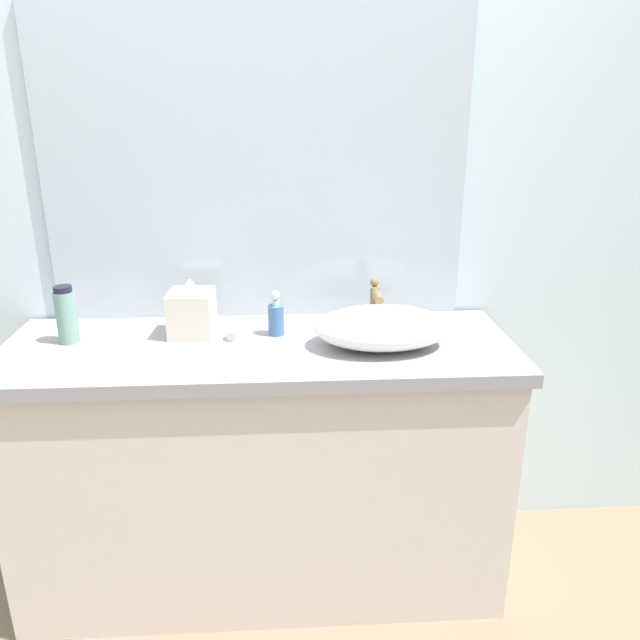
# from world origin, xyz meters

# --- Properties ---
(bathroom_wall_rear) EXTENTS (6.00, 0.06, 2.60)m
(bathroom_wall_rear) POSITION_xyz_m (0.00, 0.73, 1.30)
(bathroom_wall_rear) COLOR silver
(bathroom_wall_rear) RESTS_ON ground
(vanity_counter) EXTENTS (1.54, 0.54, 0.85)m
(vanity_counter) POSITION_xyz_m (0.03, 0.42, 0.43)
(vanity_counter) COLOR beige
(vanity_counter) RESTS_ON ground
(wall_mirror_panel) EXTENTS (1.34, 0.01, 0.98)m
(wall_mirror_panel) POSITION_xyz_m (0.03, 0.69, 1.34)
(wall_mirror_panel) COLOR #B2BCC6
(wall_mirror_panel) RESTS_ON vanity_counter
(sink_basin) EXTENTS (0.40, 0.26, 0.12)m
(sink_basin) POSITION_xyz_m (0.40, 0.38, 0.91)
(sink_basin) COLOR white
(sink_basin) RESTS_ON vanity_counter
(faucet) EXTENTS (0.03, 0.13, 0.16)m
(faucet) POSITION_xyz_m (0.40, 0.53, 0.94)
(faucet) COLOR brown
(faucet) RESTS_ON vanity_counter
(soap_dispenser) EXTENTS (0.05, 0.05, 0.14)m
(soap_dispenser) POSITION_xyz_m (0.08, 0.50, 0.91)
(soap_dispenser) COLOR #436A9B
(soap_dispenser) RESTS_ON vanity_counter
(lotion_bottle) EXTENTS (0.06, 0.06, 0.18)m
(lotion_bottle) POSITION_xyz_m (-0.54, 0.47, 0.94)
(lotion_bottle) COLOR gray
(lotion_bottle) RESTS_ON vanity_counter
(tissue_box) EXTENTS (0.14, 0.14, 0.18)m
(tissue_box) POSITION_xyz_m (-0.18, 0.51, 0.93)
(tissue_box) COLOR beige
(tissue_box) RESTS_ON vanity_counter
(candle_jar) EXTENTS (0.06, 0.06, 0.03)m
(candle_jar) POSITION_xyz_m (-0.04, 0.46, 0.87)
(candle_jar) COLOR silver
(candle_jar) RESTS_ON vanity_counter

